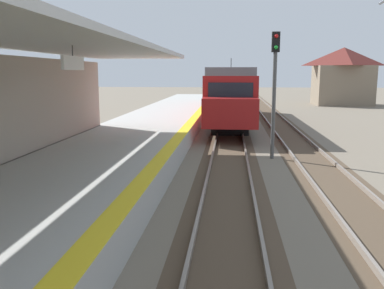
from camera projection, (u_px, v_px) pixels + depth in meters
station_platform at (97, 167)px, 13.76m from camera, size 5.00×80.00×0.91m
track_pair_nearest_platform at (229, 158)px, 17.35m from camera, size 2.34×120.00×0.16m
track_pair_middle at (312, 159)px, 17.04m from camera, size 2.34×120.00×0.16m
approaching_train at (231, 93)px, 29.80m from camera, size 2.93×19.60×4.76m
rail_signal_post at (274, 82)px, 16.88m from camera, size 0.32×0.34×5.20m
distant_trackside_house at (343, 75)px, 46.25m from camera, size 6.60×5.28×6.40m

